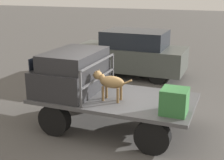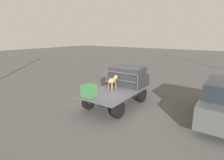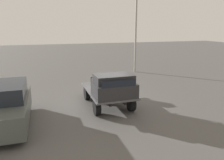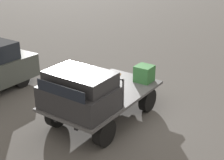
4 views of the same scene
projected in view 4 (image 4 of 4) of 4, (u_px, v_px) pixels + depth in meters
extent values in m
plane|color=#514F4C|center=(104.00, 117.00, 9.33)|extent=(80.00, 80.00, 0.00)
cylinder|color=black|center=(104.00, 132.00, 7.90)|extent=(0.73, 0.24, 0.73)
cylinder|color=black|center=(57.00, 114.00, 8.77)|extent=(0.73, 0.24, 0.73)
cylinder|color=black|center=(147.00, 100.00, 9.61)|extent=(0.73, 0.24, 0.73)
cylinder|color=black|center=(104.00, 87.00, 10.48)|extent=(0.73, 0.24, 0.73)
cube|color=black|center=(114.00, 102.00, 8.91)|extent=(3.36, 0.10, 0.18)
cube|color=black|center=(95.00, 96.00, 9.27)|extent=(3.36, 0.10, 0.18)
cube|color=#4C4C4F|center=(104.00, 95.00, 9.04)|extent=(3.65, 1.98, 0.08)
cube|color=#28282B|center=(78.00, 98.00, 8.05)|extent=(1.30, 1.86, 0.62)
cube|color=#28282B|center=(80.00, 79.00, 7.93)|extent=(1.11, 1.71, 0.38)
cube|color=black|center=(60.00, 91.00, 7.40)|extent=(0.02, 1.52, 0.29)
cube|color=#4C4C4F|center=(123.00, 93.00, 8.09)|extent=(0.04, 0.04, 0.81)
cube|color=#4C4C4F|center=(70.00, 78.00, 9.04)|extent=(0.04, 0.04, 0.81)
cube|color=#4C4C4F|center=(95.00, 72.00, 8.42)|extent=(0.04, 1.82, 0.04)
cube|color=#4C4C4F|center=(95.00, 85.00, 8.56)|extent=(0.04, 1.82, 0.04)
cylinder|color=brown|center=(111.00, 93.00, 8.66)|extent=(0.06, 0.06, 0.34)
cylinder|color=brown|center=(105.00, 91.00, 8.77)|extent=(0.06, 0.06, 0.34)
cylinder|color=brown|center=(118.00, 89.00, 8.93)|extent=(0.06, 0.06, 0.34)
cylinder|color=brown|center=(113.00, 87.00, 9.04)|extent=(0.06, 0.06, 0.34)
ellipsoid|color=olive|center=(112.00, 82.00, 8.75)|extent=(0.57, 0.27, 0.27)
sphere|color=brown|center=(109.00, 85.00, 8.65)|extent=(0.12, 0.12, 0.12)
cylinder|color=olive|center=(107.00, 82.00, 8.54)|extent=(0.19, 0.15, 0.19)
sphere|color=olive|center=(105.00, 81.00, 8.44)|extent=(0.20, 0.20, 0.20)
cone|color=brown|center=(103.00, 83.00, 8.38)|extent=(0.11, 0.11, 0.11)
cone|color=olive|center=(107.00, 79.00, 8.39)|extent=(0.06, 0.08, 0.10)
cone|color=olive|center=(103.00, 78.00, 8.45)|extent=(0.06, 0.08, 0.10)
cylinder|color=olive|center=(119.00, 77.00, 9.00)|extent=(0.24, 0.04, 0.16)
cube|color=#337038|center=(144.00, 74.00, 9.78)|extent=(0.52, 0.52, 0.52)
cylinder|color=black|center=(22.00, 79.00, 11.30)|extent=(0.60, 0.20, 0.60)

